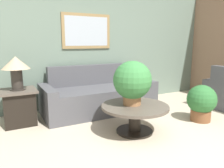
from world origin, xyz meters
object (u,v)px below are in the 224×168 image
(couch_main, at_px, (98,96))
(potted_plant_floor, at_px, (201,102))
(side_table, at_px, (19,107))
(potted_plant_on_table, at_px, (132,81))
(table_lamp, at_px, (16,67))
(coffee_table, at_px, (135,113))

(couch_main, distance_m, potted_plant_floor, 1.91)
(side_table, bearing_deg, potted_plant_on_table, -37.08)
(side_table, relative_size, table_lamp, 1.07)
(potted_plant_on_table, height_order, potted_plant_floor, potted_plant_on_table)
(table_lamp, relative_size, potted_plant_floor, 0.86)
(side_table, bearing_deg, potted_plant_floor, -25.08)
(potted_plant_on_table, bearing_deg, table_lamp, 142.92)
(side_table, bearing_deg, couch_main, 1.39)
(couch_main, distance_m, table_lamp, 1.61)
(couch_main, height_order, potted_plant_on_table, potted_plant_on_table)
(table_lamp, height_order, potted_plant_floor, table_lamp)
(coffee_table, relative_size, side_table, 1.73)
(couch_main, distance_m, coffee_table, 1.23)
(side_table, xyz_separation_m, table_lamp, (-0.00, 0.00, 0.67))
(coffee_table, xyz_separation_m, side_table, (-1.52, 1.19, -0.01))
(couch_main, height_order, coffee_table, couch_main)
(table_lamp, xyz_separation_m, potted_plant_on_table, (1.50, -1.13, -0.18))
(couch_main, xyz_separation_m, potted_plant_floor, (1.35, -1.35, 0.04))
(couch_main, distance_m, side_table, 1.47)
(couch_main, xyz_separation_m, side_table, (-1.47, -0.04, 0.00))
(table_lamp, height_order, potted_plant_on_table, table_lamp)
(couch_main, bearing_deg, potted_plant_floor, -45.09)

